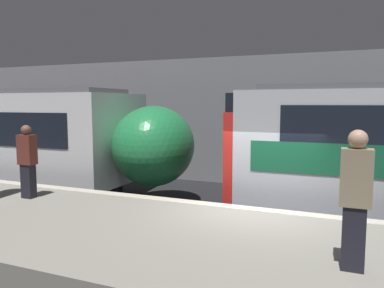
% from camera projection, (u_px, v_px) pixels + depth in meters
% --- Properties ---
extents(ground_plane, '(120.00, 120.00, 0.00)m').
position_uv_depth(ground_plane, '(255.00, 255.00, 7.82)').
color(ground_plane, black).
extents(platform, '(40.00, 3.98, 1.04)m').
position_uv_depth(platform, '(228.00, 271.00, 5.93)').
color(platform, gray).
rests_on(platform, ground).
extents(station_rear_barrier, '(50.00, 0.15, 4.96)m').
position_uv_depth(station_rear_barrier, '(297.00, 122.00, 13.70)').
color(station_rear_barrier, gray).
rests_on(station_rear_barrier, ground).
extents(person_waiting, '(0.38, 0.24, 1.65)m').
position_uv_depth(person_waiting, '(27.00, 160.00, 8.39)').
color(person_waiting, black).
rests_on(person_waiting, platform).
extents(person_walking, '(0.38, 0.24, 1.81)m').
position_uv_depth(person_walking, '(355.00, 196.00, 4.71)').
color(person_walking, black).
rests_on(person_walking, platform).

